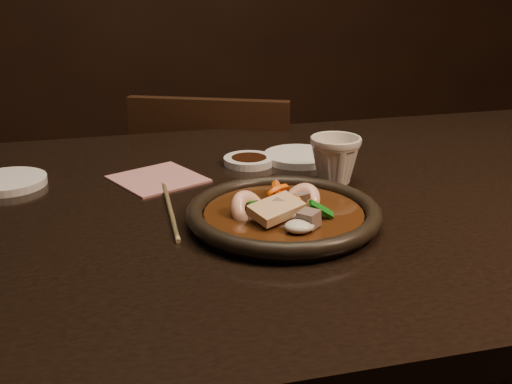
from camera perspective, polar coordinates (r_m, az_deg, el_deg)
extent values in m
cube|color=black|center=(1.09, 12.26, -0.57)|extent=(1.60, 0.90, 0.04)
cube|color=black|center=(1.73, -2.69, -4.27)|extent=(0.50, 0.50, 0.04)
cylinder|color=black|center=(1.94, 2.87, -8.21)|extent=(0.03, 0.03, 0.37)
cylinder|color=black|center=(1.67, 1.72, -13.24)|extent=(0.03, 0.03, 0.37)
cylinder|color=black|center=(1.99, -6.14, -7.53)|extent=(0.03, 0.03, 0.37)
cylinder|color=black|center=(1.73, -8.78, -12.23)|extent=(0.03, 0.03, 0.37)
cube|color=black|center=(1.49, -4.13, 0.67)|extent=(0.35, 0.17, 0.40)
cylinder|color=black|center=(0.92, 2.47, -2.52)|extent=(0.26, 0.26, 0.01)
torus|color=black|center=(0.91, 2.48, -1.83)|extent=(0.28, 0.28, 0.02)
cylinder|color=#341A09|center=(0.91, 2.48, -2.06)|extent=(0.23, 0.23, 0.01)
ellipsoid|color=#341A09|center=(0.91, 2.48, -2.06)|extent=(0.13, 0.12, 0.04)
torus|color=#FEC1A0|center=(0.93, 4.04, -0.99)|extent=(0.08, 0.08, 0.05)
torus|color=#FEC1A0|center=(0.90, -0.61, -1.84)|extent=(0.07, 0.07, 0.06)
cube|color=gray|center=(0.93, 4.20, -0.62)|extent=(0.04, 0.03, 0.03)
cube|color=gray|center=(0.87, 1.23, -2.14)|extent=(0.03, 0.04, 0.03)
cube|color=gray|center=(0.95, 4.31, -0.32)|extent=(0.03, 0.03, 0.03)
cube|color=gray|center=(0.88, 1.99, -1.68)|extent=(0.04, 0.04, 0.03)
cube|color=gray|center=(0.86, 4.72, -2.39)|extent=(0.04, 0.04, 0.02)
cube|color=gray|center=(0.90, 2.82, -1.90)|extent=(0.04, 0.04, 0.03)
cylinder|color=#FF5A08|center=(0.95, 1.96, 0.05)|extent=(0.05, 0.05, 0.04)
cylinder|color=#FF5A08|center=(0.96, 1.97, 0.32)|extent=(0.04, 0.05, 0.04)
cylinder|color=#FF5A08|center=(0.90, 2.53, -1.32)|extent=(0.05, 0.05, 0.04)
cylinder|color=#FF5A08|center=(0.91, 2.83, -1.01)|extent=(0.04, 0.02, 0.04)
cube|color=#136514|center=(0.88, 5.82, -1.54)|extent=(0.04, 0.01, 0.03)
cube|color=#136514|center=(0.92, 3.04, -1.34)|extent=(0.04, 0.04, 0.02)
cube|color=#136514|center=(0.93, 3.42, -0.60)|extent=(0.02, 0.04, 0.01)
cube|color=#136514|center=(0.90, -0.60, -1.13)|extent=(0.02, 0.04, 0.02)
cube|color=#136514|center=(0.89, 1.43, -2.23)|extent=(0.04, 0.03, 0.02)
ellipsoid|color=beige|center=(0.91, 2.47, -1.47)|extent=(0.04, 0.03, 0.03)
ellipsoid|color=beige|center=(0.84, 3.88, -3.05)|extent=(0.04, 0.03, 0.02)
ellipsoid|color=beige|center=(0.88, 1.49, -1.59)|extent=(0.04, 0.03, 0.02)
ellipsoid|color=beige|center=(0.93, 1.78, -1.24)|extent=(0.03, 0.04, 0.02)
ellipsoid|color=beige|center=(0.88, 3.08, -1.84)|extent=(0.03, 0.04, 0.02)
cube|color=#DDB884|center=(0.87, 1.83, -1.51)|extent=(0.08, 0.07, 0.03)
cylinder|color=white|center=(1.18, -0.63, 2.80)|extent=(0.09, 0.09, 0.01)
cylinder|color=white|center=(1.15, -21.21, 0.85)|extent=(0.13, 0.13, 0.01)
cylinder|color=white|center=(1.20, 3.80, 3.15)|extent=(0.13, 0.13, 0.01)
imported|color=beige|center=(1.08, 7.04, 2.98)|extent=(0.09, 0.08, 0.09)
cylinder|color=tan|center=(0.96, -7.61, -1.64)|extent=(0.02, 0.23, 0.01)
cylinder|color=tan|center=(0.97, -7.67, -1.39)|extent=(0.02, 0.23, 0.01)
cube|color=#B77271|center=(1.11, -8.71, 1.16)|extent=(0.18, 0.18, 0.00)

